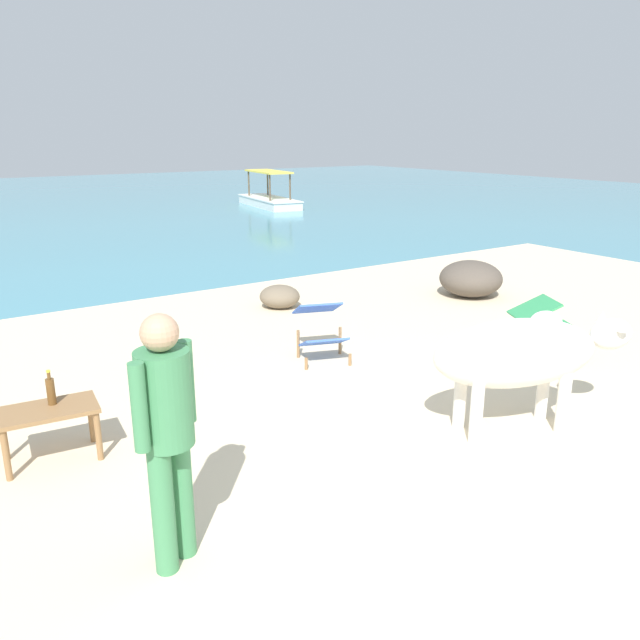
{
  "coord_description": "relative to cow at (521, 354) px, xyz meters",
  "views": [
    {
      "loc": [
        -3.66,
        -2.74,
        2.62
      ],
      "look_at": [
        0.19,
        3.0,
        0.55
      ],
      "focal_mm": 35.06,
      "sensor_mm": 36.0,
      "label": 1
    }
  ],
  "objects": [
    {
      "name": "sand_beach",
      "position": [
        -0.69,
        -0.57,
        -0.74
      ],
      "size": [
        18.0,
        14.0,
        0.04
      ],
      "primitive_type": "cube",
      "color": "beige",
      "rests_on": "ground"
    },
    {
      "name": "water_surface",
      "position": [
        -0.69,
        21.43,
        -0.76
      ],
      "size": [
        60.0,
        36.0,
        0.03
      ],
      "primitive_type": "cube",
      "color": "teal",
      "rests_on": "ground"
    },
    {
      "name": "cow",
      "position": [
        0.0,
        0.0,
        0.0
      ],
      "size": [
        1.95,
        1.07,
        1.1
      ],
      "rotation": [
        0.0,
        0.0,
        5.93
      ],
      "color": "silver",
      "rests_on": "sand_beach"
    },
    {
      "name": "low_bench_table",
      "position": [
        -3.61,
        1.74,
        -0.34
      ],
      "size": [
        0.8,
        0.51,
        0.46
      ],
      "rotation": [
        0.0,
        0.0,
        -0.1
      ],
      "color": "olive",
      "rests_on": "sand_beach"
    },
    {
      "name": "bottle",
      "position": [
        -3.56,
        1.8,
        -0.14
      ],
      "size": [
        0.07,
        0.07,
        0.3
      ],
      "color": "brown",
      "rests_on": "low_bench_table"
    },
    {
      "name": "deck_chair_near",
      "position": [
        -0.41,
        2.56,
        -0.34
      ],
      "size": [
        0.76,
        0.9,
        0.68
      ],
      "rotation": [
        0.0,
        0.0,
        4.37
      ],
      "color": "olive",
      "rests_on": "sand_beach"
    },
    {
      "name": "deck_chair_far",
      "position": [
        1.93,
        1.16,
        -0.34
      ],
      "size": [
        0.92,
        0.83,
        0.68
      ],
      "rotation": [
        0.0,
        0.0,
        5.8
      ],
      "color": "olive",
      "rests_on": "sand_beach"
    },
    {
      "name": "person_standing",
      "position": [
        -3.24,
        -0.04,
        0.22
      ],
      "size": [
        0.45,
        0.32,
        1.62
      ],
      "rotation": [
        0.0,
        0.0,
        5.24
      ],
      "color": "#428956",
      "rests_on": "sand_beach"
    },
    {
      "name": "shore_rock_large",
      "position": [
        3.28,
        3.62,
        -0.43
      ],
      "size": [
        1.32,
        1.32,
        0.59
      ],
      "primitive_type": "ellipsoid",
      "rotation": [
        0.0,
        0.0,
        1.21
      ],
      "color": "brown",
      "rests_on": "sand_beach"
    },
    {
      "name": "shore_rock_medium",
      "position": [
        0.31,
        4.74,
        -0.55
      ],
      "size": [
        0.83,
        0.82,
        0.36
      ],
      "primitive_type": "ellipsoid",
      "rotation": [
        0.0,
        0.0,
        2.44
      ],
      "color": "#756651",
      "rests_on": "sand_beach"
    },
    {
      "name": "boat_white",
      "position": [
        7.13,
        17.2,
        -0.47
      ],
      "size": [
        1.63,
        3.79,
        1.29
      ],
      "rotation": [
        0.0,
        0.0,
        4.58
      ],
      "color": "white",
      "rests_on": "water_surface"
    }
  ]
}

